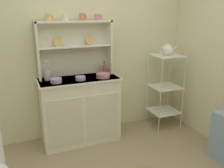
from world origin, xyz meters
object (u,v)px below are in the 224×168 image
Objects in this scene: hutch_shelf_unit at (74,44)px; porcelain_teapot at (168,50)px; utensil_jar at (47,75)px; bowl_mixing_large at (56,80)px; jam_bottle at (104,69)px; bakers_rack at (165,84)px; cup_gold_0 at (49,17)px; hutch_cabinet at (80,109)px.

hutch_shelf_unit reaches higher than porcelain_teapot.
bowl_mixing_large is at bearing -62.43° from utensil_jar.
jam_bottle is (0.67, 0.16, 0.04)m from bowl_mixing_large.
porcelain_teapot is at bearing -9.89° from jam_bottle.
hutch_shelf_unit is 1.42m from bakers_rack.
cup_gold_0 is 0.37× the size of utensil_jar.
hutch_shelf_unit is at bearing 169.59° from porcelain_teapot.
utensil_jar reaches higher than hutch_cabinet.
utensil_jar is 1.04× the size of porcelain_teapot.
bowl_mixing_large is at bearing -179.79° from bakers_rack.
cup_gold_0 reaches higher than jam_bottle.
bowl_mixing_large is at bearing -179.79° from porcelain_teapot.
bowl_mixing_large is (-0.30, -0.07, 0.45)m from hutch_cabinet.
hutch_cabinet is 1.21m from cup_gold_0.
porcelain_teapot is (1.56, -0.19, -0.45)m from cup_gold_0.
bakers_rack is at bearing 0.00° from porcelain_teapot.
bakers_rack is 0.50m from porcelain_teapot.
bowl_mixing_large is 1.58m from porcelain_teapot.
utensil_jar is (-0.08, 0.15, 0.03)m from bowl_mixing_large.
hutch_cabinet is at bearing 176.92° from porcelain_teapot.
hutch_cabinet is at bearing -90.00° from hutch_shelf_unit.
hutch_shelf_unit reaches higher than bakers_rack.
hutch_cabinet is at bearing 13.87° from bowl_mixing_large.
hutch_shelf_unit is at bearing 90.00° from hutch_cabinet.
utensil_jar is (-0.75, -0.01, -0.01)m from jam_bottle.
hutch_cabinet is 1.28m from bakers_rack.
jam_bottle is at bearing 170.13° from bakers_rack.
porcelain_teapot is at bearing -10.41° from hutch_shelf_unit.
hutch_shelf_unit is at bearing 38.59° from bowl_mixing_large.
jam_bottle is (0.38, -0.08, -0.34)m from hutch_shelf_unit.
cup_gold_0 is 0.75m from bowl_mixing_large.
porcelain_teapot is (1.26, -0.23, -0.11)m from hutch_shelf_unit.
bakers_rack is (1.26, -0.23, -0.61)m from hutch_shelf_unit.
cup_gold_0 reaches higher than bakers_rack.
hutch_shelf_unit is at bearing 168.38° from jam_bottle.
cup_gold_0 is 1.63m from porcelain_teapot.
bowl_mixing_large is 0.57× the size of porcelain_teapot.
utensil_jar is (-0.07, -0.05, -0.69)m from cup_gold_0.
hutch_shelf_unit is 3.77× the size of utensil_jar.
utensil_jar is at bearing 117.57° from bowl_mixing_large.
hutch_cabinet is at bearing -167.07° from jam_bottle.
bakers_rack is 4.32× the size of utensil_jar.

